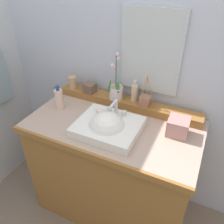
{
  "coord_description": "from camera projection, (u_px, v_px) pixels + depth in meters",
  "views": [
    {
      "loc": [
        0.53,
        -1.14,
        1.83
      ],
      "look_at": [
        0.0,
        -0.02,
        1.0
      ],
      "focal_mm": 37.04,
      "sensor_mm": 36.0,
      "label": 1
    }
  ],
  "objects": [
    {
      "name": "floor",
      "position": [
        113.0,
        207.0,
        2.09
      ],
      "size": [
        2.99,
        3.81,
        0.1
      ],
      "primitive_type": "cube",
      "color": "#776759",
      "rests_on": "ground"
    },
    {
      "name": "wall_back",
      "position": [
        138.0,
        51.0,
        1.68
      ],
      "size": [
        2.99,
        0.2,
        2.52
      ],
      "primitive_type": "cube",
      "color": "silver",
      "rests_on": "ground"
    },
    {
      "name": "vanity_cabinet",
      "position": [
        113.0,
        169.0,
        1.82
      ],
      "size": [
        1.18,
        0.64,
        0.89
      ],
      "color": "#95632E",
      "rests_on": "ground"
    },
    {
      "name": "back_ledge",
      "position": [
        127.0,
        103.0,
        1.74
      ],
      "size": [
        1.11,
        0.12,
        0.06
      ],
      "primitive_type": "cube",
      "color": "#95632E",
      "rests_on": "vanity_cabinet"
    },
    {
      "name": "sink_basin",
      "position": [
        108.0,
        128.0,
        1.49
      ],
      "size": [
        0.41,
        0.35,
        0.27
      ],
      "color": "white",
      "rests_on": "vanity_cabinet"
    },
    {
      "name": "soap_bar",
      "position": [
        100.0,
        110.0,
        1.58
      ],
      "size": [
        0.07,
        0.04,
        0.02
      ],
      "primitive_type": "ellipsoid",
      "color": "beige",
      "rests_on": "sink_basin"
    },
    {
      "name": "potted_plant",
      "position": [
        116.0,
        90.0,
        1.7
      ],
      "size": [
        0.11,
        0.11,
        0.36
      ],
      "color": "silver",
      "rests_on": "back_ledge"
    },
    {
      "name": "soap_dispenser",
      "position": [
        134.0,
        92.0,
        1.68
      ],
      "size": [
        0.05,
        0.05,
        0.16
      ],
      "color": "beige",
      "rests_on": "back_ledge"
    },
    {
      "name": "tumbler_cup",
      "position": [
        73.0,
        82.0,
        1.85
      ],
      "size": [
        0.07,
        0.07,
        0.1
      ],
      "primitive_type": "cylinder",
      "color": "tan",
      "rests_on": "back_ledge"
    },
    {
      "name": "reed_diffuser",
      "position": [
        145.0,
        101.0,
        1.63
      ],
      "size": [
        0.1,
        0.11,
        0.25
      ],
      "color": "#9C6850",
      "rests_on": "back_ledge"
    },
    {
      "name": "trinket_box",
      "position": [
        90.0,
        88.0,
        1.8
      ],
      "size": [
        0.1,
        0.09,
        0.07
      ],
      "primitive_type": "cube",
      "rotation": [
        0.0,
        0.0,
        -0.18
      ],
      "color": "brown",
      "rests_on": "back_ledge"
    },
    {
      "name": "lotion_bottle",
      "position": [
        59.0,
        99.0,
        1.7
      ],
      "size": [
        0.06,
        0.06,
        0.19
      ],
      "color": "beige",
      "rests_on": "vanity_cabinet"
    },
    {
      "name": "tissue_box",
      "position": [
        178.0,
        127.0,
        1.45
      ],
      "size": [
        0.13,
        0.13,
        0.11
      ],
      "primitive_type": "cube",
      "rotation": [
        0.0,
        0.0,
        0.03
      ],
      "color": "tan",
      "rests_on": "vanity_cabinet"
    },
    {
      "name": "mirror",
      "position": [
        151.0,
        52.0,
        1.52
      ],
      "size": [
        0.42,
        0.02,
        0.56
      ],
      "primitive_type": "cube",
      "color": "silver"
    }
  ]
}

